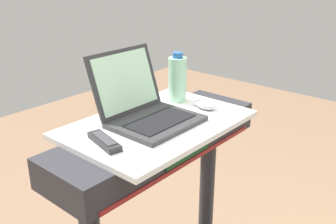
{
  "coord_description": "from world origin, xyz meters",
  "views": [
    {
      "loc": [
        -0.97,
        -0.18,
        1.7
      ],
      "look_at": [
        0.0,
        0.65,
        1.2
      ],
      "focal_mm": 41.42,
      "sensor_mm": 36.0,
      "label": 1
    }
  ],
  "objects_px": {
    "water_bottle": "(177,79)",
    "tv_remote": "(104,141)",
    "laptop": "(146,108)",
    "computer_mouse": "(205,104)"
  },
  "relations": [
    {
      "from": "laptop",
      "to": "computer_mouse",
      "type": "distance_m",
      "value": 0.26
    },
    {
      "from": "water_bottle",
      "to": "tv_remote",
      "type": "bearing_deg",
      "value": -169.48
    },
    {
      "from": "laptop",
      "to": "water_bottle",
      "type": "bearing_deg",
      "value": 16.15
    },
    {
      "from": "water_bottle",
      "to": "tv_remote",
      "type": "height_order",
      "value": "water_bottle"
    },
    {
      "from": "laptop",
      "to": "tv_remote",
      "type": "bearing_deg",
      "value": -168.22
    },
    {
      "from": "tv_remote",
      "to": "water_bottle",
      "type": "bearing_deg",
      "value": 10.52
    },
    {
      "from": "computer_mouse",
      "to": "water_bottle",
      "type": "xyz_separation_m",
      "value": [
        0.0,
        0.15,
        0.08
      ]
    },
    {
      "from": "computer_mouse",
      "to": "tv_remote",
      "type": "distance_m",
      "value": 0.48
    },
    {
      "from": "laptop",
      "to": "water_bottle",
      "type": "relative_size",
      "value": 1.54
    },
    {
      "from": "laptop",
      "to": "water_bottle",
      "type": "distance_m",
      "value": 0.26
    }
  ]
}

